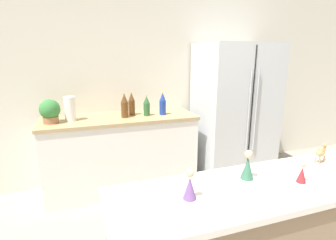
{
  "coord_description": "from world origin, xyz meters",
  "views": [
    {
      "loc": [
        -0.9,
        -0.61,
        1.63
      ],
      "look_at": [
        -0.2,
        1.41,
        1.09
      ],
      "focal_mm": 28.0,
      "sensor_mm": 36.0,
      "label": 1
    }
  ],
  "objects": [
    {
      "name": "back_counter",
      "position": [
        -0.45,
        2.4,
        0.46
      ],
      "size": [
        1.78,
        0.63,
        0.91
      ],
      "color": "white",
      "rests_on": "ground_plane"
    },
    {
      "name": "wise_man_figurine_purple",
      "position": [
        -0.43,
        0.43,
        1.01
      ],
      "size": [
        0.07,
        0.07,
        0.16
      ],
      "color": "#6B4784",
      "rests_on": "bar_counter"
    },
    {
      "name": "refrigerator",
      "position": [
        1.04,
        2.31,
        0.88
      ],
      "size": [
        0.95,
        0.77,
        1.76
      ],
      "color": "silver",
      "rests_on": "ground_plane"
    },
    {
      "name": "paper_towel_roll",
      "position": [
        -0.99,
        2.39,
        1.04
      ],
      "size": [
        0.12,
        0.12,
        0.27
      ],
      "color": "white",
      "rests_on": "back_counter"
    },
    {
      "name": "wise_man_figurine_blue",
      "position": [
        0.22,
        0.38,
        1.0
      ],
      "size": [
        0.05,
        0.05,
        0.12
      ],
      "color": "maroon",
      "rests_on": "bar_counter"
    },
    {
      "name": "back_bottle_3",
      "position": [
        -0.14,
        2.35,
        1.03
      ],
      "size": [
        0.08,
        0.08,
        0.25
      ],
      "color": "#2D6033",
      "rests_on": "back_counter"
    },
    {
      "name": "wise_man_figurine_crimson",
      "position": [
        -0.04,
        0.52,
        1.02
      ],
      "size": [
        0.07,
        0.07,
        0.17
      ],
      "color": "#33664C",
      "rests_on": "bar_counter"
    },
    {
      "name": "back_bottle_0",
      "position": [
        -0.3,
        2.45,
        1.04
      ],
      "size": [
        0.08,
        0.08,
        0.28
      ],
      "color": "brown",
      "rests_on": "back_counter"
    },
    {
      "name": "wall_back",
      "position": [
        0.0,
        2.73,
        1.27
      ],
      "size": [
        8.0,
        0.06,
        2.55
      ],
      "color": "silver",
      "rests_on": "ground_plane"
    },
    {
      "name": "camel_figurine",
      "position": [
        0.54,
        0.55,
        1.02
      ],
      "size": [
        0.1,
        0.06,
        0.12
      ],
      "color": "#A87F4C",
      "rests_on": "bar_counter"
    },
    {
      "name": "back_bottle_2",
      "position": [
        0.06,
        2.35,
        1.04
      ],
      "size": [
        0.08,
        0.08,
        0.27
      ],
      "color": "navy",
      "rests_on": "back_counter"
    },
    {
      "name": "back_bottle_1",
      "position": [
        -0.4,
        2.35,
        1.05
      ],
      "size": [
        0.08,
        0.08,
        0.29
      ],
      "color": "brown",
      "rests_on": "back_counter"
    },
    {
      "name": "potted_plant",
      "position": [
        -1.19,
        2.35,
        1.04
      ],
      "size": [
        0.21,
        0.21,
        0.26
      ],
      "color": "#9E6B47",
      "rests_on": "back_counter"
    }
  ]
}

